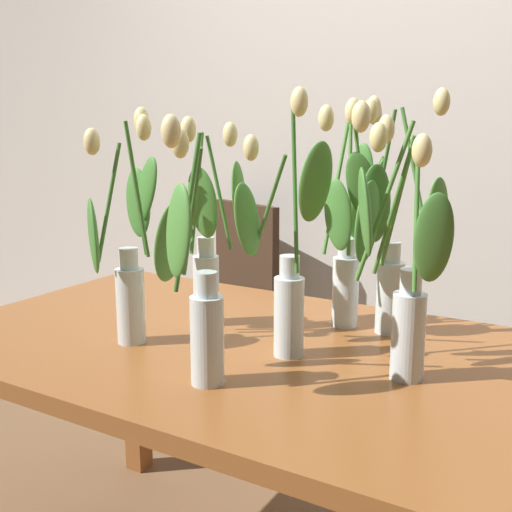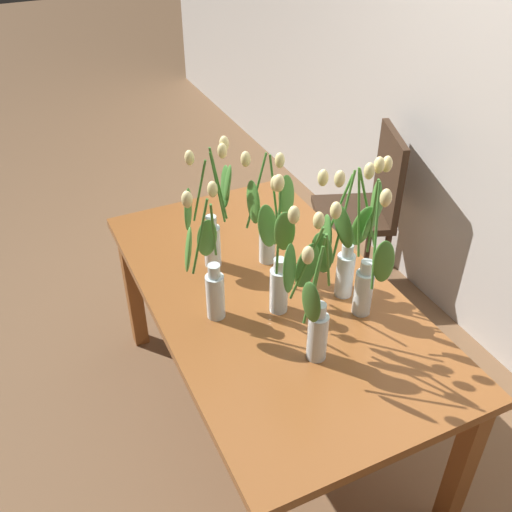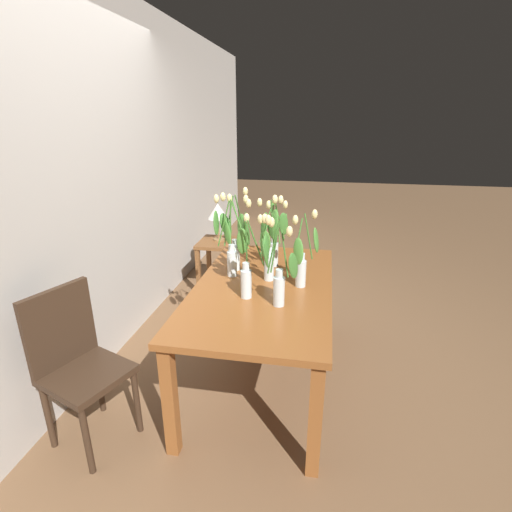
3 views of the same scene
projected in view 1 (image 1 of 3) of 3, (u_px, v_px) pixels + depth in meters
room_wall_rear at (421, 101)px, 2.40m from camera, size 9.00×0.10×2.70m
dining_table at (256, 381)px, 1.48m from camera, size 1.60×0.90×0.74m
tulip_vase_0 at (197, 299)px, 1.20m from camera, size 0.18×0.18×0.53m
tulip_vase_1 at (129, 256)px, 1.45m from camera, size 0.13×0.23×0.55m
tulip_vase_2 at (285, 273)px, 1.36m from camera, size 0.26×0.12×0.59m
tulip_vase_3 at (210, 256)px, 1.56m from camera, size 0.14×0.20×0.53m
tulip_vase_4 at (393, 260)px, 1.51m from camera, size 0.27×0.16×0.59m
tulip_vase_5 at (397, 268)px, 1.22m from camera, size 0.23×0.22×0.55m
tulip_vase_6 at (352, 233)px, 1.54m from camera, size 0.16×0.26×0.57m
dining_chair at (227, 299)px, 2.65m from camera, size 0.52×0.52×0.93m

